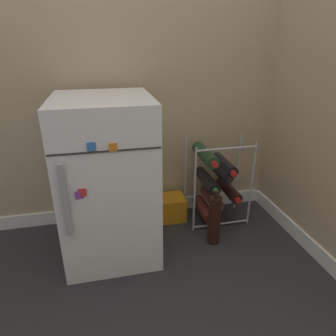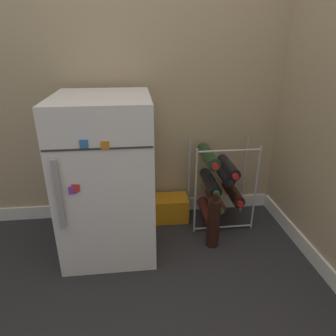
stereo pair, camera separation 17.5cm
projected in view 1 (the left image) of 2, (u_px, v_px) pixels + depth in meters
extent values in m
plane|color=#28282B|center=(151.00, 284.00, 1.50)|extent=(14.00, 14.00, 0.00)
cube|color=tan|center=(124.00, 16.00, 1.65)|extent=(6.88, 0.06, 2.50)
cube|color=white|center=(134.00, 208.00, 2.09)|extent=(6.88, 0.01, 0.09)
cube|color=white|center=(108.00, 179.00, 1.61)|extent=(0.49, 0.54, 0.88)
cube|color=#2D2D2D|center=(106.00, 151.00, 1.27)|extent=(0.48, 0.00, 0.01)
cube|color=#9E9EA3|center=(65.00, 201.00, 1.30)|extent=(0.02, 0.02, 0.35)
cube|color=purple|center=(79.00, 195.00, 1.32)|extent=(0.04, 0.01, 0.04)
cube|color=red|center=(82.00, 193.00, 1.31)|extent=(0.04, 0.01, 0.04)
cube|color=orange|center=(113.00, 147.00, 1.27)|extent=(0.04, 0.01, 0.04)
cube|color=blue|center=(91.00, 147.00, 1.25)|extent=(0.04, 0.01, 0.04)
cylinder|color=#B2B2B7|center=(195.00, 191.00, 1.82)|extent=(0.01, 0.01, 0.56)
cylinder|color=#B2B2B7|center=(252.00, 185.00, 1.90)|extent=(0.01, 0.01, 0.56)
cylinder|color=#B2B2B7|center=(185.00, 177.00, 2.01)|extent=(0.01, 0.01, 0.56)
cylinder|color=#B2B2B7|center=(238.00, 172.00, 2.08)|extent=(0.01, 0.01, 0.56)
cylinder|color=#B2B2B7|center=(221.00, 224.00, 1.96)|extent=(0.38, 0.01, 0.01)
cylinder|color=#B2B2B7|center=(227.00, 149.00, 1.76)|extent=(0.38, 0.01, 0.01)
cylinder|color=#56231E|center=(204.00, 209.00, 2.01)|extent=(0.08, 0.26, 0.08)
cylinder|color=red|center=(211.00, 220.00, 1.88)|extent=(0.04, 0.02, 0.04)
cylinder|color=#56231E|center=(212.00, 197.00, 1.99)|extent=(0.08, 0.25, 0.08)
cylinder|color=#2D7033|center=(219.00, 208.00, 1.86)|extent=(0.04, 0.02, 0.04)
cylinder|color=black|center=(229.00, 190.00, 2.00)|extent=(0.07, 0.27, 0.07)
cylinder|color=red|center=(238.00, 200.00, 1.86)|extent=(0.04, 0.02, 0.04)
cylinder|color=black|center=(207.00, 180.00, 1.93)|extent=(0.08, 0.29, 0.08)
cylinder|color=#2D7033|center=(216.00, 191.00, 1.79)|extent=(0.04, 0.02, 0.04)
cylinder|color=black|center=(220.00, 171.00, 1.92)|extent=(0.07, 0.26, 0.07)
cylinder|color=black|center=(229.00, 180.00, 1.80)|extent=(0.04, 0.02, 0.04)
cylinder|color=black|center=(224.00, 165.00, 1.91)|extent=(0.08, 0.27, 0.08)
cylinder|color=red|center=(234.00, 174.00, 1.78)|extent=(0.04, 0.02, 0.04)
cylinder|color=#19381E|center=(205.00, 155.00, 1.86)|extent=(0.08, 0.30, 0.08)
cylinder|color=red|center=(215.00, 164.00, 1.71)|extent=(0.04, 0.02, 0.04)
cube|color=orange|center=(167.00, 208.00, 2.02)|extent=(0.24, 0.17, 0.16)
cylinder|color=black|center=(215.00, 220.00, 1.76)|extent=(0.07, 0.07, 0.30)
cylinder|color=black|center=(216.00, 195.00, 1.69)|extent=(0.03, 0.03, 0.04)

